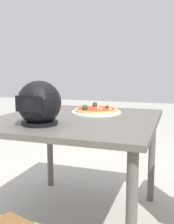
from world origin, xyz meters
The scene contains 5 objects.
ground_plane centered at (0.00, 0.00, 0.00)m, with size 14.00×14.00×0.00m, color #B2ADA3.
dining_table centered at (0.00, 0.00, 0.62)m, with size 0.97×1.03×0.70m.
pizza_plate centered at (-0.07, -0.19, 0.71)m, with size 0.34×0.34×0.01m, color white.
pizza centered at (-0.06, -0.19, 0.72)m, with size 0.29×0.29×0.05m.
motorcycle_helmet centered at (0.10, 0.28, 0.81)m, with size 0.23×0.23×0.23m.
Camera 1 is at (-0.59, 1.51, 0.98)m, focal length 42.32 mm.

